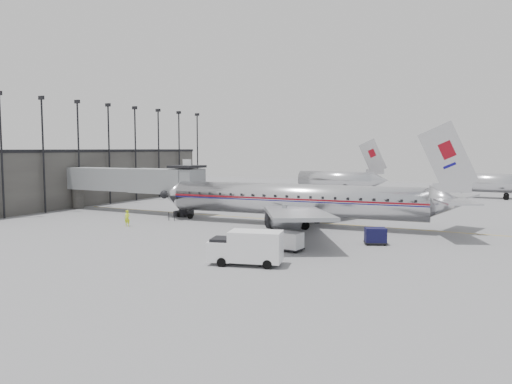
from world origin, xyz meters
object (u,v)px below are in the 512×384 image
baggage_cart_white (290,241)px  ramp_worker (127,218)px  service_van (246,247)px  airliner (301,200)px  baggage_cart_navy (375,236)px

baggage_cart_white → ramp_worker: size_ratio=1.21×
ramp_worker → service_van: bearing=-37.4°
airliner → ramp_worker: size_ratio=19.95×
airliner → service_van: (3.43, -19.08, -1.50)m
ramp_worker → baggage_cart_navy: bearing=-6.6°
airliner → baggage_cart_navy: 12.32m
baggage_cart_white → baggage_cart_navy: bearing=54.3°
ramp_worker → airliner: bearing=17.6°
airliner → baggage_cart_navy: bearing=-40.3°
baggage_cart_navy → ramp_worker: bearing=160.7°
baggage_cart_navy → airliner: bearing=120.9°
baggage_cart_white → ramp_worker: 21.34m
baggage_cart_navy → baggage_cart_white: size_ratio=1.07×
airliner → baggage_cart_white: bearing=-76.6°
service_van → ramp_worker: size_ratio=3.19×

